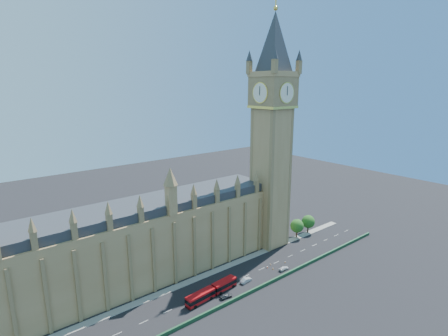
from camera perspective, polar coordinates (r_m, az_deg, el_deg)
ground at (r=124.88m, az=-0.73°, el=-18.97°), size 400.00×400.00×0.00m
palace_westminster at (r=124.31m, az=-16.65°, el=-12.43°), size 120.00×20.00×28.00m
elizabeth_tower at (r=142.16m, az=7.89°, el=8.29°), size 20.59×20.59×105.00m
bridge_parapet at (r=118.74m, az=2.14°, el=-20.52°), size 160.00×0.60×1.20m
kerb_north at (r=131.35m, az=-3.41°, el=-17.19°), size 160.00×3.00×0.16m
tree_east_near at (r=161.79m, az=11.86°, el=-9.16°), size 6.00×6.00×8.50m
tree_east_far at (r=167.68m, az=13.62°, el=-8.44°), size 6.00×6.00×8.50m
red_bus at (r=119.92m, az=-1.98°, el=-19.47°), size 20.07×4.55×3.38m
car_grey at (r=119.58m, az=0.32°, el=-20.17°), size 4.35×2.19×1.42m
car_silver at (r=127.69m, az=3.62°, el=-17.80°), size 4.79×2.05×1.54m
car_white at (r=136.46m, az=9.74°, el=-15.85°), size 4.42×1.86×1.27m
cone_a at (r=136.99m, az=7.08°, el=-15.75°), size 0.50×0.50×0.76m
cone_b at (r=141.47m, az=9.95°, el=-14.86°), size 0.56×0.56×0.75m
cone_c at (r=136.44m, az=8.00°, el=-15.91°), size 0.53×0.53×0.76m
cone_d at (r=139.11m, az=7.62°, el=-15.32°), size 0.49×0.49×0.62m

